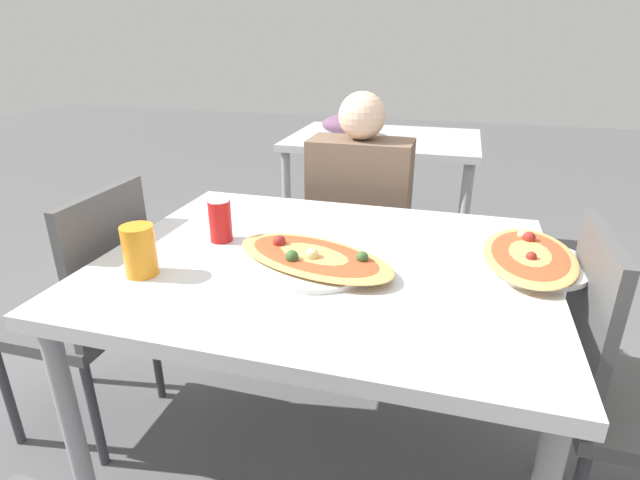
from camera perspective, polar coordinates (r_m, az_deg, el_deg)
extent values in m
plane|color=#59595B|center=(1.81, 0.43, -23.82)|extent=(14.00, 14.00, 0.00)
cube|color=silver|center=(1.38, 0.51, -2.89)|extent=(1.20, 0.96, 0.04)
cylinder|color=#99999E|center=(1.51, -26.20, -19.71)|extent=(0.05, 0.05, 0.70)
cylinder|color=#99999E|center=(2.08, -11.07, -5.33)|extent=(0.05, 0.05, 0.70)
cylinder|color=#99999E|center=(1.90, 20.37, -9.31)|extent=(0.05, 0.05, 0.70)
cube|color=#4C4C4C|center=(2.17, 4.48, -1.57)|extent=(0.40, 0.40, 0.04)
cube|color=#4C4C4C|center=(2.25, 5.62, 5.85)|extent=(0.38, 0.03, 0.44)
cylinder|color=#38383D|center=(2.10, 7.96, -9.45)|extent=(0.03, 0.03, 0.40)
cylinder|color=#38383D|center=(2.16, -1.08, -8.23)|extent=(0.03, 0.03, 0.40)
cylinder|color=#38383D|center=(2.39, 9.15, -5.23)|extent=(0.03, 0.03, 0.40)
cylinder|color=#38383D|center=(2.45, 1.22, -4.28)|extent=(0.03, 0.03, 0.40)
cube|color=#4C4C4C|center=(1.89, -26.28, -8.02)|extent=(0.40, 0.40, 0.04)
cube|color=#4C4C4C|center=(1.67, -22.90, -2.14)|extent=(0.03, 0.38, 0.44)
cylinder|color=#38383D|center=(2.02, -32.11, -14.74)|extent=(0.03, 0.03, 0.40)
cylinder|color=#38383D|center=(2.20, -25.80, -10.10)|extent=(0.03, 0.03, 0.40)
cylinder|color=#38383D|center=(1.81, -24.35, -17.70)|extent=(0.03, 0.03, 0.40)
cylinder|color=#38383D|center=(2.01, -18.27, -12.11)|extent=(0.03, 0.03, 0.40)
cube|color=#4C4C4C|center=(1.41, 28.38, -7.84)|extent=(0.03, 0.38, 0.44)
cylinder|color=#38383D|center=(1.80, 24.99, -17.95)|extent=(0.03, 0.03, 0.40)
cylinder|color=#2D2D38|center=(2.15, 6.12, -7.93)|extent=(0.10, 0.10, 0.44)
cylinder|color=#2D2D38|center=(2.18, 1.36, -7.31)|extent=(0.10, 0.10, 0.44)
cube|color=brown|center=(2.05, 4.54, 4.76)|extent=(0.41, 0.20, 0.48)
sphere|color=beige|center=(1.97, 4.84, 13.98)|extent=(0.18, 0.18, 0.18)
cylinder|color=white|center=(1.33, -0.75, -2.57)|extent=(0.34, 0.34, 0.01)
ellipsoid|color=tan|center=(1.33, -0.75, -1.91)|extent=(0.52, 0.38, 0.02)
ellipsoid|color=#C14C28|center=(1.32, -0.75, -1.67)|extent=(0.43, 0.31, 0.01)
sphere|color=#335928|center=(1.29, -3.22, -1.91)|extent=(0.03, 0.03, 0.03)
sphere|color=#335928|center=(1.29, 4.86, -1.99)|extent=(0.03, 0.03, 0.03)
sphere|color=maroon|center=(1.38, -4.66, -0.16)|extent=(0.04, 0.04, 0.04)
sphere|color=beige|center=(1.30, -0.92, -1.66)|extent=(0.04, 0.04, 0.04)
cylinder|color=red|center=(1.50, -11.33, 2.12)|extent=(0.07, 0.07, 0.12)
cylinder|color=silver|center=(1.48, -11.51, 4.39)|extent=(0.06, 0.06, 0.00)
cylinder|color=orange|center=(1.34, -19.93, -1.15)|extent=(0.08, 0.08, 0.13)
cylinder|color=white|center=(1.45, 22.71, -2.29)|extent=(0.32, 0.32, 0.01)
ellipsoid|color=tan|center=(1.44, 22.81, -1.68)|extent=(0.25, 0.41, 0.02)
ellipsoid|color=#C14C28|center=(1.44, 22.84, -1.46)|extent=(0.20, 0.33, 0.01)
sphere|color=beige|center=(1.54, 22.11, 0.56)|extent=(0.03, 0.03, 0.03)
sphere|color=maroon|center=(1.52, 22.80, 0.25)|extent=(0.03, 0.03, 0.03)
sphere|color=maroon|center=(1.40, 23.01, -1.76)|extent=(0.03, 0.03, 0.03)
cube|color=silver|center=(3.05, 7.34, 11.28)|extent=(1.10, 0.80, 0.04)
ellipsoid|color=#724C6B|center=(3.07, 3.26, 13.04)|extent=(0.32, 0.24, 0.12)
cylinder|color=#99999E|center=(2.93, -3.80, 3.49)|extent=(0.05, 0.05, 0.70)
cylinder|color=#99999E|center=(2.78, 16.04, 1.52)|extent=(0.05, 0.05, 0.70)
cylinder|color=#99999E|center=(3.57, -0.07, 7.07)|extent=(0.05, 0.05, 0.70)
cylinder|color=#99999E|center=(3.45, 16.23, 5.57)|extent=(0.05, 0.05, 0.70)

